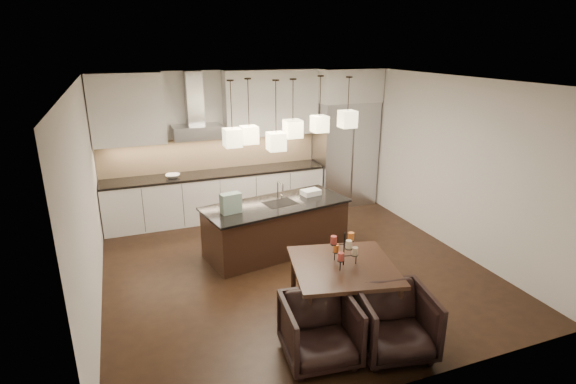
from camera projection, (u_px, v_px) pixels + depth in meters
name	position (u px, v px, depth m)	size (l,w,h in m)	color
floor	(293.00, 267.00, 6.94)	(5.50, 5.50, 0.02)	black
ceiling	(293.00, 80.00, 6.04)	(5.50, 5.50, 0.02)	white
wall_back	(242.00, 142.00, 8.94)	(5.50, 0.02, 2.80)	silver
wall_front	(405.00, 263.00, 4.04)	(5.50, 0.02, 2.80)	silver
wall_left	(86.00, 203.00, 5.56)	(0.02, 5.50, 2.80)	silver
wall_right	(448.00, 162.00, 7.42)	(0.02, 5.50, 2.80)	silver
refrigerator	(345.00, 153.00, 9.41)	(1.20, 0.72, 2.15)	#B7B7BA
fridge_panel	(347.00, 85.00, 8.97)	(1.26, 0.72, 0.65)	silver
lower_cabinets	(217.00, 196.00, 8.74)	(4.21, 0.62, 0.88)	silver
countertop	(216.00, 174.00, 8.59)	(4.21, 0.66, 0.04)	black
backsplash	(212.00, 153.00, 8.75)	(4.21, 0.02, 0.63)	#D7B587
upper_cab_left	(127.00, 110.00, 7.81)	(1.25, 0.35, 1.25)	silver
upper_cab_right	(271.00, 103.00, 8.71)	(1.86, 0.35, 1.25)	silver
hood_canopy	(197.00, 132.00, 8.28)	(0.90, 0.52, 0.24)	#B7B7BA
hood_chimney	(194.00, 98.00, 8.18)	(0.30, 0.28, 0.96)	#B7B7BA
fruit_bowl	(173.00, 176.00, 8.26)	(0.26, 0.26, 0.06)	silver
island_body	(276.00, 228.00, 7.34)	(2.26, 0.90, 0.79)	black
island_top	(276.00, 205.00, 7.21)	(2.33, 0.97, 0.04)	black
faucet	(278.00, 191.00, 7.27)	(0.09, 0.22, 0.34)	silver
tote_bag	(231.00, 203.00, 6.77)	(0.31, 0.16, 0.31)	#1C4F33
food_container	(311.00, 192.00, 7.60)	(0.31, 0.22, 0.09)	silver
dining_table	(342.00, 291.00, 5.55)	(1.21, 1.21, 0.73)	black
candelabra	(344.00, 249.00, 5.37)	(0.35, 0.35, 0.43)	black
candle_a	(355.00, 251.00, 5.40)	(0.07, 0.07, 0.10)	beige
candle_b	(336.00, 248.00, 5.48)	(0.07, 0.07, 0.10)	orange
candle_c	(341.00, 257.00, 5.26)	(0.07, 0.07, 0.10)	#A63931
candle_d	(351.00, 236.00, 5.43)	(0.07, 0.07, 0.10)	orange
candle_e	(334.00, 240.00, 5.33)	(0.07, 0.07, 0.10)	#A63931
candle_f	(349.00, 244.00, 5.22)	(0.07, 0.07, 0.10)	beige
armchair_left	(320.00, 330.00, 4.81)	(0.76, 0.79, 0.72)	black
armchair_right	(395.00, 322.00, 4.92)	(0.79, 0.81, 0.74)	black
pendant_a	(232.00, 138.00, 6.44)	(0.24, 0.24, 0.26)	beige
pendant_b	(249.00, 135.00, 6.74)	(0.24, 0.24, 0.26)	beige
pendant_c	(293.00, 129.00, 6.62)	(0.24, 0.24, 0.26)	beige
pendant_d	(320.00, 124.00, 7.24)	(0.24, 0.24, 0.26)	beige
pendant_e	(348.00, 119.00, 6.97)	(0.24, 0.24, 0.26)	beige
pendant_f	(276.00, 141.00, 6.49)	(0.24, 0.24, 0.26)	beige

